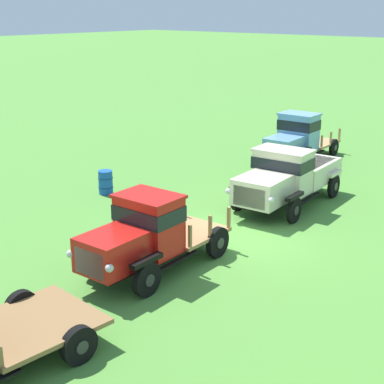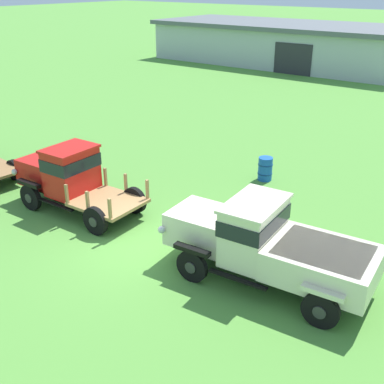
{
  "view_description": "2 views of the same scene",
  "coord_description": "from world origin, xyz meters",
  "px_view_note": "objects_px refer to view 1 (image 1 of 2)",
  "views": [
    {
      "loc": [
        -13.56,
        -9.78,
        6.76
      ],
      "look_at": [
        0.28,
        2.08,
        1.0
      ],
      "focal_mm": 55.0,
      "sensor_mm": 36.0,
      "label": 1
    },
    {
      "loc": [
        8.58,
        -8.73,
        7.06
      ],
      "look_at": [
        0.28,
        2.08,
        1.0
      ],
      "focal_mm": 45.0,
      "sensor_mm": 36.0,
      "label": 2
    }
  ],
  "objects_px": {
    "vintage_truck_second_in_line": "(143,234)",
    "vintage_truck_far_side": "(296,138)",
    "oil_drum_beside_row": "(106,182)",
    "vintage_truck_midrow_center": "(287,176)"
  },
  "relations": [
    {
      "from": "vintage_truck_second_in_line",
      "to": "vintage_truck_midrow_center",
      "type": "relative_size",
      "value": 0.88
    },
    {
      "from": "vintage_truck_second_in_line",
      "to": "oil_drum_beside_row",
      "type": "distance_m",
      "value": 7.31
    },
    {
      "from": "oil_drum_beside_row",
      "to": "vintage_truck_far_side",
      "type": "bearing_deg",
      "value": -18.61
    },
    {
      "from": "vintage_truck_second_in_line",
      "to": "oil_drum_beside_row",
      "type": "xyz_separation_m",
      "value": [
        4.03,
        6.07,
        -0.68
      ]
    },
    {
      "from": "vintage_truck_midrow_center",
      "to": "vintage_truck_far_side",
      "type": "xyz_separation_m",
      "value": [
        5.47,
        2.9,
        0.05
      ]
    },
    {
      "from": "vintage_truck_far_side",
      "to": "oil_drum_beside_row",
      "type": "relative_size",
      "value": 5.6
    },
    {
      "from": "vintage_truck_midrow_center",
      "to": "oil_drum_beside_row",
      "type": "xyz_separation_m",
      "value": [
        -3.3,
        5.85,
        -0.63
      ]
    },
    {
      "from": "vintage_truck_second_in_line",
      "to": "vintage_truck_far_side",
      "type": "bearing_deg",
      "value": 13.67
    },
    {
      "from": "vintage_truck_midrow_center",
      "to": "oil_drum_beside_row",
      "type": "relative_size",
      "value": 6.16
    },
    {
      "from": "vintage_truck_second_in_line",
      "to": "vintage_truck_midrow_center",
      "type": "height_order",
      "value": "vintage_truck_second_in_line"
    }
  ]
}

